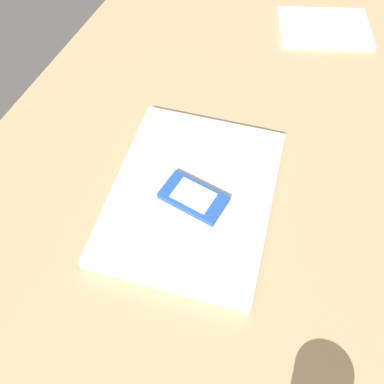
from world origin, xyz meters
TOP-DOWN VIEW (x-y plane):
  - desk_surface at (0.00, 0.00)cm, footprint 120.00×80.00cm
  - laptop_closed at (-8.19, 2.05)cm, footprint 33.27×27.57cm
  - cell_phone_on_laptop at (-9.34, 1.35)cm, footprint 6.76×10.36cm
  - notepad at (41.62, -8.19)cm, footprint 18.89×22.35cm

SIDE VIEW (x-z plane):
  - desk_surface at x=0.00cm, z-range 0.00..3.00cm
  - notepad at x=41.62cm, z-range 3.00..3.80cm
  - laptop_closed at x=-8.19cm, z-range 3.00..5.04cm
  - cell_phone_on_laptop at x=-9.34cm, z-range 5.00..6.22cm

